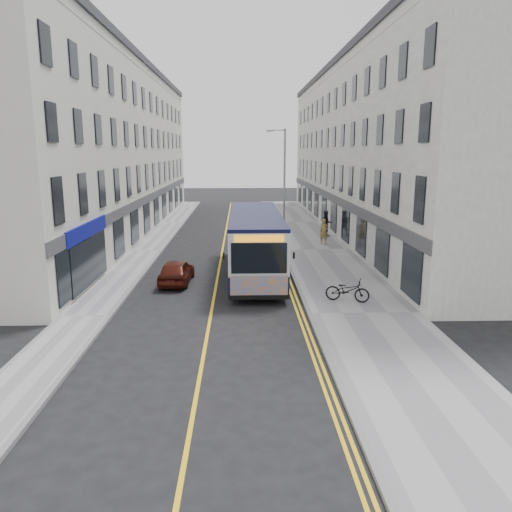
{
  "coord_description": "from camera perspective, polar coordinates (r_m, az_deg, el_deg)",
  "views": [
    {
      "loc": [
        1.24,
        -20.32,
        6.53
      ],
      "look_at": [
        1.96,
        3.0,
        1.6
      ],
      "focal_mm": 35.0,
      "sensor_mm": 36.0,
      "label": 1
    }
  ],
  "objects": [
    {
      "name": "terrace_east",
      "position": [
        42.58,
        12.43,
        11.61
      ],
      "size": [
        6.0,
        46.0,
        13.0
      ],
      "primitive_type": "cube",
      "color": "white",
      "rests_on": "ground"
    },
    {
      "name": "bicycle",
      "position": [
        21.99,
        10.41,
        -3.87
      ],
      "size": [
        2.01,
        1.26,
        1.0
      ],
      "primitive_type": "imported",
      "rotation": [
        0.0,
        0.0,
        1.23
      ],
      "color": "black",
      "rests_on": "pavement_east"
    },
    {
      "name": "road_centre_line",
      "position": [
        33.0,
        -3.89,
        0.49
      ],
      "size": [
        0.12,
        64.0,
        0.01
      ],
      "primitive_type": "cube",
      "color": "yellow",
      "rests_on": "ground"
    },
    {
      "name": "city_bus",
      "position": [
        26.53,
        -0.11,
        1.72
      ],
      "size": [
        2.68,
        11.5,
        3.34
      ],
      "color": "black",
      "rests_on": "ground"
    },
    {
      "name": "road_dbl_yellow_outer",
      "position": [
        33.07,
        2.61,
        0.53
      ],
      "size": [
        0.1,
        64.0,
        0.01
      ],
      "primitive_type": "cube",
      "color": "yellow",
      "rests_on": "ground"
    },
    {
      "name": "pavement_east",
      "position": [
        33.34,
        6.9,
        0.65
      ],
      "size": [
        4.5,
        64.0,
        0.12
      ],
      "primitive_type": "cube",
      "color": "#949497",
      "rests_on": "ground"
    },
    {
      "name": "pedestrian_near",
      "position": [
        35.26,
        7.78,
        2.8
      ],
      "size": [
        0.67,
        0.46,
        1.76
      ],
      "primitive_type": "imported",
      "rotation": [
        0.0,
        0.0,
        0.06
      ],
      "color": "#9C8047",
      "rests_on": "pavement_east"
    },
    {
      "name": "streetlamp",
      "position": [
        34.52,
        3.13,
        8.34
      ],
      "size": [
        1.32,
        0.18,
        8.0
      ],
      "color": "gray",
      "rests_on": "ground"
    },
    {
      "name": "kerb_west",
      "position": [
        33.38,
        -10.77,
        0.55
      ],
      "size": [
        0.18,
        64.0,
        0.13
      ],
      "primitive_type": "cube",
      "color": "slate",
      "rests_on": "ground"
    },
    {
      "name": "ground",
      "position": [
        21.38,
        -5.04,
        -5.9
      ],
      "size": [
        140.0,
        140.0,
        0.0
      ],
      "primitive_type": "plane",
      "color": "black",
      "rests_on": "ground"
    },
    {
      "name": "pedestrian_far",
      "position": [
        38.43,
        8.05,
        3.68
      ],
      "size": [
        1.05,
        0.87,
        1.95
      ],
      "primitive_type": "imported",
      "rotation": [
        0.0,
        0.0,
        0.14
      ],
      "color": "black",
      "rests_on": "pavement_east"
    },
    {
      "name": "road_dbl_yellow_inner",
      "position": [
        33.06,
        2.27,
        0.53
      ],
      "size": [
        0.1,
        64.0,
        0.01
      ],
      "primitive_type": "cube",
      "color": "yellow",
      "rests_on": "ground"
    },
    {
      "name": "kerb_east",
      "position": [
        33.08,
        3.05,
        0.64
      ],
      "size": [
        0.18,
        64.0,
        0.13
      ],
      "primitive_type": "cube",
      "color": "slate",
      "rests_on": "ground"
    },
    {
      "name": "terrace_west",
      "position": [
        42.57,
        -16.02,
        11.44
      ],
      "size": [
        6.0,
        46.0,
        13.0
      ],
      "primitive_type": "cube",
      "color": "silver",
      "rests_on": "ground"
    },
    {
      "name": "car_maroon",
      "position": [
        25.33,
        -9.08,
        -1.72
      ],
      "size": [
        1.64,
        3.69,
        1.23
      ],
      "primitive_type": "imported",
      "rotation": [
        0.0,
        0.0,
        3.09
      ],
      "color": "#46130B",
      "rests_on": "ground"
    },
    {
      "name": "pavement_west",
      "position": [
        33.55,
        -12.46,
        0.52
      ],
      "size": [
        2.0,
        64.0,
        0.12
      ],
      "primitive_type": "cube",
      "color": "#949497",
      "rests_on": "ground"
    },
    {
      "name": "car_white",
      "position": [
        40.82,
        -0.77,
        3.69
      ],
      "size": [
        1.51,
        4.17,
        1.36
      ],
      "primitive_type": "imported",
      "rotation": [
        0.0,
        0.0,
        0.02
      ],
      "color": "silver",
      "rests_on": "ground"
    }
  ]
}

